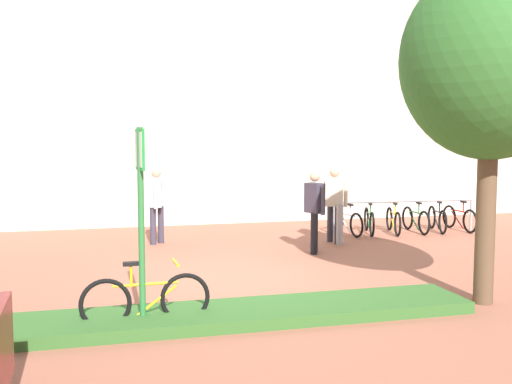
{
  "coord_description": "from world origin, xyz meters",
  "views": [
    {
      "loc": [
        -2.24,
        -9.87,
        2.46
      ],
      "look_at": [
        0.86,
        2.01,
        1.3
      ],
      "focal_mm": 42.35,
      "sensor_mm": 36.0,
      "label": 1
    }
  ],
  "objects_px": {
    "person_shirt_blue": "(157,201)",
    "bike_at_sign": "(146,300)",
    "tree_sidewalk": "(491,62)",
    "person_suited_dark": "(315,206)",
    "bollard_steel": "(340,225)",
    "parking_sign_post": "(141,198)",
    "bike_rack_cluster": "(404,219)",
    "person_shirt_white": "(334,200)"
  },
  "relations": [
    {
      "from": "tree_sidewalk",
      "to": "bike_at_sign",
      "type": "relative_size",
      "value": 2.94
    },
    {
      "from": "tree_sidewalk",
      "to": "person_suited_dark",
      "type": "xyz_separation_m",
      "value": [
        -1.1,
        4.19,
        -2.51
      ]
    },
    {
      "from": "bike_at_sign",
      "to": "person_shirt_white",
      "type": "bearing_deg",
      "value": 47.49
    },
    {
      "from": "bike_at_sign",
      "to": "person_shirt_white",
      "type": "xyz_separation_m",
      "value": [
        4.62,
        5.04,
        0.63
      ]
    },
    {
      "from": "bike_rack_cluster",
      "to": "bollard_steel",
      "type": "xyz_separation_m",
      "value": [
        -2.22,
        -1.14,
        0.1
      ]
    },
    {
      "from": "parking_sign_post",
      "to": "tree_sidewalk",
      "type": "bearing_deg",
      "value": -1.26
    },
    {
      "from": "tree_sidewalk",
      "to": "parking_sign_post",
      "type": "relative_size",
      "value": 1.93
    },
    {
      "from": "bike_at_sign",
      "to": "bollard_steel",
      "type": "relative_size",
      "value": 1.87
    },
    {
      "from": "parking_sign_post",
      "to": "person_shirt_blue",
      "type": "relative_size",
      "value": 1.49
    },
    {
      "from": "tree_sidewalk",
      "to": "bike_at_sign",
      "type": "xyz_separation_m",
      "value": [
        -4.87,
        0.17,
        -3.15
      ]
    },
    {
      "from": "tree_sidewalk",
      "to": "person_suited_dark",
      "type": "height_order",
      "value": "tree_sidewalk"
    },
    {
      "from": "person_suited_dark",
      "to": "tree_sidewalk",
      "type": "bearing_deg",
      "value": -75.31
    },
    {
      "from": "bike_rack_cluster",
      "to": "person_shirt_blue",
      "type": "height_order",
      "value": "person_shirt_blue"
    },
    {
      "from": "bike_at_sign",
      "to": "person_shirt_blue",
      "type": "bearing_deg",
      "value": 83.36
    },
    {
      "from": "person_shirt_blue",
      "to": "parking_sign_post",
      "type": "bearing_deg",
      "value": -97.04
    },
    {
      "from": "parking_sign_post",
      "to": "bike_rack_cluster",
      "type": "height_order",
      "value": "parking_sign_post"
    },
    {
      "from": "person_shirt_blue",
      "to": "bike_at_sign",
      "type": "bearing_deg",
      "value": -96.64
    },
    {
      "from": "parking_sign_post",
      "to": "person_shirt_blue",
      "type": "xyz_separation_m",
      "value": [
        0.74,
        6.0,
        -0.69
      ]
    },
    {
      "from": "bike_at_sign",
      "to": "person_shirt_blue",
      "type": "distance_m",
      "value": 6.02
    },
    {
      "from": "bollard_steel",
      "to": "parking_sign_post",
      "type": "bearing_deg",
      "value": -133.99
    },
    {
      "from": "tree_sidewalk",
      "to": "person_shirt_white",
      "type": "distance_m",
      "value": 5.78
    },
    {
      "from": "person_shirt_white",
      "to": "parking_sign_post",
      "type": "bearing_deg",
      "value": -132.48
    },
    {
      "from": "bike_at_sign",
      "to": "bollard_steel",
      "type": "height_order",
      "value": "bollard_steel"
    },
    {
      "from": "bike_rack_cluster",
      "to": "person_suited_dark",
      "type": "bearing_deg",
      "value": -147.99
    },
    {
      "from": "bike_rack_cluster",
      "to": "bollard_steel",
      "type": "height_order",
      "value": "bollard_steel"
    },
    {
      "from": "bike_at_sign",
      "to": "bike_rack_cluster",
      "type": "xyz_separation_m",
      "value": [
        6.9,
        5.97,
        -0.0
      ]
    },
    {
      "from": "person_shirt_blue",
      "to": "tree_sidewalk",
      "type": "bearing_deg",
      "value": -55.66
    },
    {
      "from": "tree_sidewalk",
      "to": "person_shirt_blue",
      "type": "relative_size",
      "value": 2.87
    },
    {
      "from": "parking_sign_post",
      "to": "person_suited_dark",
      "type": "distance_m",
      "value": 5.63
    },
    {
      "from": "tree_sidewalk",
      "to": "bike_at_sign",
      "type": "height_order",
      "value": "tree_sidewalk"
    },
    {
      "from": "bike_at_sign",
      "to": "person_shirt_blue",
      "type": "height_order",
      "value": "person_shirt_blue"
    },
    {
      "from": "bike_at_sign",
      "to": "bike_rack_cluster",
      "type": "distance_m",
      "value": 9.13
    },
    {
      "from": "bollard_steel",
      "to": "person_shirt_white",
      "type": "bearing_deg",
      "value": 106.6
    },
    {
      "from": "bollard_steel",
      "to": "person_suited_dark",
      "type": "xyz_separation_m",
      "value": [
        -0.91,
        -0.82,
        0.53
      ]
    },
    {
      "from": "bike_at_sign",
      "to": "bike_rack_cluster",
      "type": "height_order",
      "value": "bike_at_sign"
    },
    {
      "from": "bike_rack_cluster",
      "to": "person_suited_dark",
      "type": "distance_m",
      "value": 3.74
    },
    {
      "from": "parking_sign_post",
      "to": "person_suited_dark",
      "type": "bearing_deg",
      "value": 46.87
    },
    {
      "from": "parking_sign_post",
      "to": "bike_rack_cluster",
      "type": "distance_m",
      "value": 9.3
    },
    {
      "from": "parking_sign_post",
      "to": "person_shirt_blue",
      "type": "distance_m",
      "value": 6.09
    },
    {
      "from": "bollard_steel",
      "to": "person_shirt_blue",
      "type": "xyz_separation_m",
      "value": [
        -3.99,
        1.11,
        0.53
      ]
    },
    {
      "from": "tree_sidewalk",
      "to": "bike_rack_cluster",
      "type": "distance_m",
      "value": 7.2
    },
    {
      "from": "bollard_steel",
      "to": "person_suited_dark",
      "type": "relative_size",
      "value": 0.52
    }
  ]
}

